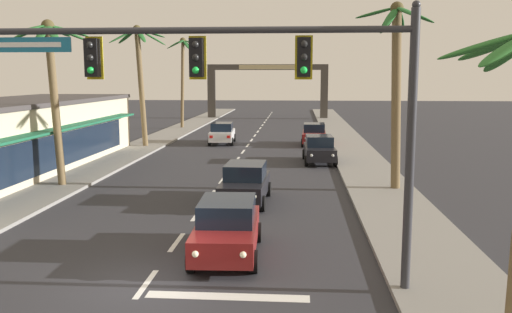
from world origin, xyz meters
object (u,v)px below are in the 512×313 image
Objects in this scene: sedan_lead_at_stop_bar at (227,228)px; palm_left_second at (51,67)px; palm_right_second at (396,71)px; palm_left_third at (140,64)px; sedan_parked_nearest_kerb at (314,134)px; town_gateway_arch at (267,83)px; traffic_signal_mast at (264,83)px; sedan_parked_mid_kerb at (319,149)px; sedan_third_in_queue at (245,183)px; sedan_oncoming_far at (222,133)px; palm_left_farthest at (183,64)px.

palm_left_second reaches higher than sedan_lead_at_stop_bar.
palm_right_second reaches higher than sedan_lead_at_stop_bar.
sedan_parked_nearest_kerb is at bearing 10.91° from palm_left_third.
palm_left_second is 0.52× the size of town_gateway_arch.
traffic_signal_mast is 21.33m from sedan_parked_mid_kerb.
palm_left_second is at bearing 134.86° from sedan_lead_at_stop_bar.
sedan_third_in_queue is 0.50× the size of palm_left_third.
palm_right_second reaches higher than sedan_oncoming_far.
town_gateway_arch reaches higher than sedan_oncoming_far.
palm_left_farthest reaches higher than palm_right_second.
palm_left_farthest reaches higher than sedan_parked_mid_kerb.
sedan_lead_at_stop_bar is 12.79m from palm_right_second.
sedan_lead_at_stop_bar and sedan_parked_mid_kerb have the same top height.
palm_right_second is at bearing -61.63° from palm_left_farthest.
sedan_third_in_queue is 47.33m from town_gateway_arch.
sedan_lead_at_stop_bar is at bearing -123.18° from palm_right_second.
palm_left_farthest is at bearing 118.37° from palm_right_second.
sedan_oncoming_far is 14.70m from palm_left_farthest.
palm_left_second is 15.07m from palm_left_third.
sedan_parked_nearest_kerb is at bearing 53.76° from palm_left_second.
palm_left_second reaches higher than town_gateway_arch.
traffic_signal_mast is 2.38× the size of sedan_parked_nearest_kerb.
palm_right_second is (3.16, -17.19, 4.71)m from sedan_parked_nearest_kerb.
palm_left_second is (-9.53, 9.57, 4.88)m from sedan_lead_at_stop_bar.
sedan_oncoming_far is 11.76m from sedan_parked_mid_kerb.
sedan_lead_at_stop_bar and sedan_third_in_queue have the same top height.
sedan_lead_at_stop_bar is at bearing -88.10° from town_gateway_arch.
palm_left_second is at bearing -89.55° from palm_left_third.
traffic_signal_mast is at bearing -75.64° from palm_left_farthest.
palm_left_second reaches higher than sedan_parked_nearest_kerb.
palm_left_farthest reaches higher than sedan_third_in_queue.
palm_left_third reaches higher than sedan_parked_nearest_kerb.
sedan_oncoming_far is 0.49× the size of palm_left_farthest.
sedan_parked_mid_kerb is at bearing 110.43° from palm_right_second.
palm_left_second reaches higher than sedan_parked_mid_kerb.
palm_right_second is (5.26, 12.48, 0.41)m from traffic_signal_mast.
sedan_third_in_queue is at bearing -73.91° from palm_left_farthest.
sedan_parked_mid_kerb is 0.30× the size of town_gateway_arch.
palm_left_second is 0.88× the size of palm_left_third.
town_gateway_arch is (7.78, 14.40, -2.14)m from palm_left_farthest.
palm_left_farthest is (0.07, 15.10, 0.33)m from palm_left_third.
town_gateway_arch is at bearing 100.80° from sedan_parked_nearest_kerb.
palm_left_farthest is at bearing 114.68° from sedan_oncoming_far.
sedan_third_in_queue is 0.52× the size of palm_right_second.
sedan_lead_at_stop_bar is 27.71m from sedan_oncoming_far.
sedan_parked_mid_kerb is at bearing -51.38° from sedan_oncoming_far.
sedan_parked_nearest_kerb is 18.93m from palm_left_farthest.
palm_left_third is at bearing 90.45° from palm_left_second.
sedan_parked_nearest_kerb is 0.30× the size of town_gateway_arch.
palm_left_farthest is 0.60× the size of town_gateway_arch.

